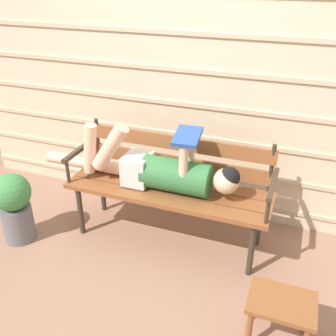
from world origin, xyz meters
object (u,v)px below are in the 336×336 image
park_bench (171,181)px  footstool (281,309)px  reclining_person (159,169)px  potted_plant (14,205)px

park_bench → footstool: park_bench is taller
reclining_person → potted_plant: (-1.08, -0.43, -0.31)m
footstool → reclining_person: bearing=146.4°
park_bench → reclining_person: size_ratio=0.95×
park_bench → footstool: (0.96, -0.75, -0.26)m
footstool → potted_plant: bearing=173.1°
park_bench → potted_plant: 1.26m
park_bench → footstool: size_ratio=4.14×
reclining_person → footstool: bearing=-33.6°
park_bench → reclining_person: (-0.07, -0.07, 0.12)m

